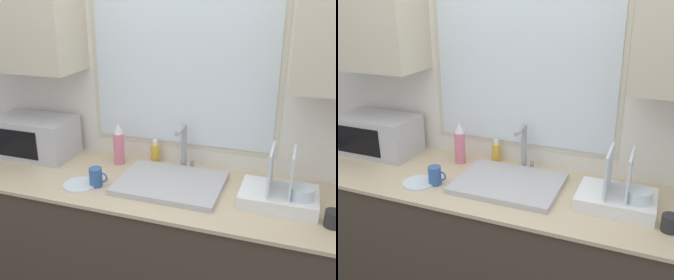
% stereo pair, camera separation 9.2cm
% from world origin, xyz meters
% --- Properties ---
extents(countertop, '(2.46, 0.69, 0.92)m').
position_xyz_m(countertop, '(0.00, 0.33, 0.46)').
color(countertop, '#42382D').
rests_on(countertop, ground_plane).
extents(wall_back, '(6.00, 0.38, 2.60)m').
position_xyz_m(wall_back, '(0.00, 0.64, 1.43)').
color(wall_back, silver).
rests_on(wall_back, ground_plane).
extents(sink_basin, '(0.56, 0.43, 0.03)m').
position_xyz_m(sink_basin, '(0.04, 0.34, 0.93)').
color(sink_basin, '#B2B2B7').
rests_on(sink_basin, countertop).
extents(faucet, '(0.08, 0.16, 0.28)m').
position_xyz_m(faucet, '(0.04, 0.57, 1.08)').
color(faucet, '#99999E').
rests_on(faucet, countertop).
extents(microwave, '(0.51, 0.31, 0.25)m').
position_xyz_m(microwave, '(-0.93, 0.47, 1.04)').
color(microwave, '#B2B2B7').
rests_on(microwave, countertop).
extents(dish_rack, '(0.38, 0.27, 0.29)m').
position_xyz_m(dish_rack, '(0.62, 0.33, 0.97)').
color(dish_rack, white).
rests_on(dish_rack, countertop).
extents(spray_bottle, '(0.06, 0.06, 0.26)m').
position_xyz_m(spray_bottle, '(-0.35, 0.52, 1.04)').
color(spray_bottle, '#D8728C').
rests_on(spray_bottle, countertop).
extents(soap_bottle, '(0.05, 0.05, 0.15)m').
position_xyz_m(soap_bottle, '(-0.15, 0.60, 0.98)').
color(soap_bottle, gold).
rests_on(soap_bottle, countertop).
extents(mug_near_sink, '(0.11, 0.07, 0.10)m').
position_xyz_m(mug_near_sink, '(-0.34, 0.20, 0.97)').
color(mug_near_sink, '#335999').
rests_on(mug_near_sink, countertop).
extents(mug_by_rack, '(0.11, 0.08, 0.08)m').
position_xyz_m(mug_by_rack, '(0.86, 0.20, 0.95)').
color(mug_by_rack, '#262628').
rests_on(mug_by_rack, countertop).
extents(small_plate, '(0.18, 0.18, 0.01)m').
position_xyz_m(small_plate, '(-0.43, 0.17, 0.92)').
color(small_plate, silver).
rests_on(small_plate, countertop).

